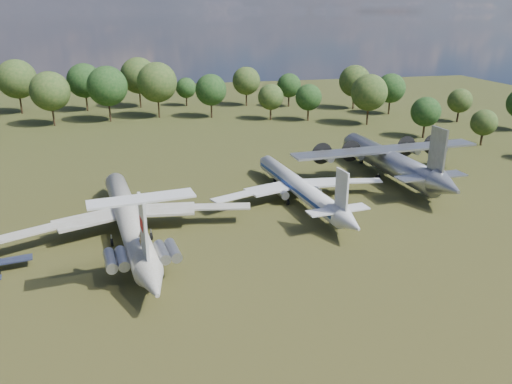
{
  "coord_description": "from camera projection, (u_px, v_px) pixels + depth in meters",
  "views": [
    {
      "loc": [
        -2.18,
        -66.69,
        28.92
      ],
      "look_at": [
        12.81,
        -2.43,
        5.0
      ],
      "focal_mm": 35.0,
      "sensor_mm": 36.0,
      "label": 1
    }
  ],
  "objects": [
    {
      "name": "ground",
      "position": [
        165.0,
        226.0,
        71.38
      ],
      "size": [
        300.0,
        300.0,
        0.0
      ],
      "primitive_type": "plane",
      "color": "#1F3612",
      "rests_on": "ground"
    },
    {
      "name": "person_on_il62",
      "position": [
        141.0,
        238.0,
        55.24
      ],
      "size": [
        0.69,
        0.5,
        1.74
      ],
      "primitive_type": "imported",
      "rotation": [
        0.0,
        0.0,
        3.0
      ],
      "color": "#957A4B",
      "rests_on": "il62_airliner"
    },
    {
      "name": "il62_airliner",
      "position": [
        129.0,
        223.0,
        67.05
      ],
      "size": [
        40.09,
        48.9,
        4.38
      ],
      "primitive_type": null,
      "rotation": [
        0.0,
        0.0,
        0.14
      ],
      "color": "#B5B6B1",
      "rests_on": "ground"
    },
    {
      "name": "an12_transport",
      "position": [
        388.0,
        164.0,
        91.25
      ],
      "size": [
        38.84,
        42.8,
        5.32
      ],
      "primitive_type": null,
      "rotation": [
        0.0,
        0.0,
        0.07
      ],
      "color": "#ADB0B5",
      "rests_on": "ground"
    },
    {
      "name": "tu104_jet",
      "position": [
        299.0,
        190.0,
        80.08
      ],
      "size": [
        33.75,
        42.29,
        3.91
      ],
      "primitive_type": null,
      "rotation": [
        0.0,
        0.0,
        0.12
      ],
      "color": "silver",
      "rests_on": "ground"
    }
  ]
}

